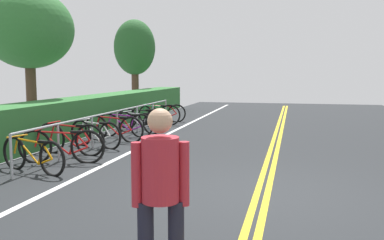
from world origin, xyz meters
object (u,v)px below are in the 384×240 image
Objects in this scene: bicycle_4 at (114,129)px; bicycle_5 at (125,125)px; bicycle_2 at (70,139)px; bicycle_3 at (95,134)px; bike_rack at (117,117)px; bicycle_9 at (162,113)px; bicycle_8 at (156,115)px; tree_mid at (29,30)px; bicycle_6 at (138,122)px; bicycle_7 at (141,119)px; tree_far_right at (135,48)px; bicycle_0 at (33,155)px; bicycle_1 at (61,146)px; pedestrian at (161,188)px.

bicycle_5 is (0.85, 0.03, -0.01)m from bicycle_4.
bicycle_3 is (0.98, -0.14, -0.02)m from bicycle_2.
bike_rack is 5.75× the size of bicycle_3.
bicycle_3 is at bearing 179.83° from bicycle_9.
bicycle_8 is (3.65, 0.00, 0.02)m from bicycle_4.
bicycle_5 is 4.08m from tree_mid.
bicycle_6 is 0.97× the size of bicycle_7.
bicycle_4 is 1.07× the size of bicycle_9.
bicycle_5 is 0.39× the size of tree_far_right.
bicycle_0 is 0.97× the size of bicycle_8.
bicycle_5 is at bearing 0.45° from bicycle_0.
tree_mid is (-3.76, 2.97, 2.79)m from bicycle_9.
bicycle_0 is 6.34m from bicycle_7.
bicycle_0 is at bearing -179.07° from bike_rack.
bicycle_0 is at bearing -179.94° from bicycle_8.
bicycle_3 is 4.61m from bicycle_8.
bicycle_1 is 2.82m from bicycle_4.
bicycle_6 is at bearing -4.19° from bicycle_2.
bicycle_3 is 0.98× the size of bicycle_6.
bicycle_8 is at bearing 0.06° from bicycle_0.
bicycle_6 is (1.72, -0.07, -0.03)m from bicycle_4.
bike_rack is 3.90m from tree_mid.
pedestrian is (-9.88, -3.85, 0.56)m from bicycle_7.
bicycle_0 is 3.68m from bicycle_4.
pedestrian reaches higher than bicycle_3.
bicycle_6 is at bearing -2.79° from bicycle_3.
bicycle_9 is at bearing 3.00° from bicycle_8.
tree_mid is (0.38, 2.96, 2.51)m from bike_rack.
bicycle_4 reaches higher than bicycle_9.
bike_rack reaches higher than bicycle_5.
bicycle_3 is at bearing 30.70° from pedestrian.
bicycle_8 reaches higher than bicycle_4.
bicycle_6 is at bearing -2.17° from bicycle_4.
bicycle_6 is 0.96m from bicycle_7.
bicycle_5 is (0.45, -0.03, -0.28)m from bike_rack.
bicycle_0 is 0.96× the size of bicycle_5.
bicycle_7 is 4.39m from tree_mid.
bicycle_9 is (3.69, 0.02, -0.01)m from bicycle_5.
tree_far_right is at bearing 14.21° from bicycle_1.
bicycle_9 is 5.54m from tree_mid.
bicycle_4 reaches higher than bicycle_0.
bicycle_3 reaches higher than bicycle_6.
bike_rack is 5.16× the size of bicycle_1.
pedestrian reaches higher than bicycle_1.
bike_rack is at bearing -161.92° from tree_far_right.
bicycle_3 is (2.72, 0.07, 0.01)m from bicycle_0.
bicycle_6 is 0.37× the size of tree_far_right.
bicycle_1 is 1.06× the size of bicycle_9.
bicycle_0 is 0.93× the size of bicycle_1.
bicycle_4 is at bearing -177.96° from bicycle_5.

